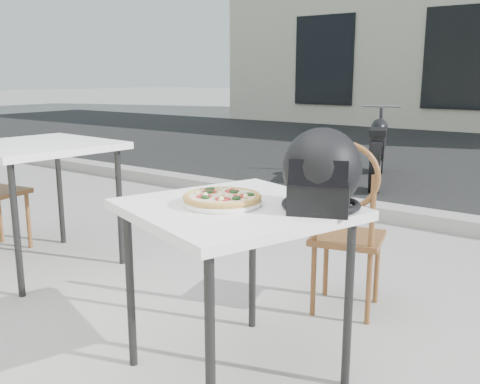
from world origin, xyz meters
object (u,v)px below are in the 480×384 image
Objects in this scene: helmet at (322,174)px; cafe_table_side at (37,155)px; cafe_chair_main at (346,219)px; cafe_table_main at (235,221)px; plate at (222,203)px; pizza at (222,197)px; motorcycle at (378,149)px.

helmet is 2.13m from cafe_table_side.
cafe_table_side is (-1.91, -0.50, 0.23)m from cafe_chair_main.
helmet is at bearing 23.92° from cafe_table_main.
plate is 1.04× the size of pizza.
plate is at bearing -96.30° from pizza.
pizza reaches higher than cafe_table_main.
pizza is 4.55m from motorcycle.
plate is 1.81m from cafe_table_side.
motorcycle is (-1.15, 4.36, -0.29)m from cafe_table_main.
cafe_table_main is 1.08× the size of cafe_table_side.
pizza is (-0.04, -0.04, 0.10)m from cafe_table_main.
cafe_table_main is 0.58× the size of motorcycle.
pizza is 0.21× the size of motorcycle.
pizza is at bearing -175.58° from helmet.
cafe_table_main is 1.06× the size of cafe_chair_main.
pizza is 0.90m from cafe_chair_main.
helmet reaches higher than motorcycle.
cafe_chair_main reaches higher than plate.
cafe_table_main is 0.39m from helmet.
cafe_table_main is 2.46× the size of helmet.
motorcycle is (0.66, 4.05, -0.36)m from cafe_table_side.
cafe_chair_main is at bearing 80.59° from pizza.
cafe_table_side is at bearing 0.50° from cafe_chair_main.
cafe_table_main is at bearing -178.14° from helmet.
cafe_table_main is 0.83m from cafe_chair_main.
plate is 0.40× the size of cafe_chair_main.
cafe_chair_main reaches higher than pizza.
cafe_table_main is 4.52m from motorcycle.
cafe_table_side is (-1.77, 0.35, -0.00)m from plate.
helmet is at bearing 92.45° from cafe_chair_main.
plate is 0.89m from cafe_chair_main.
helmet reaches higher than cafe_chair_main.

